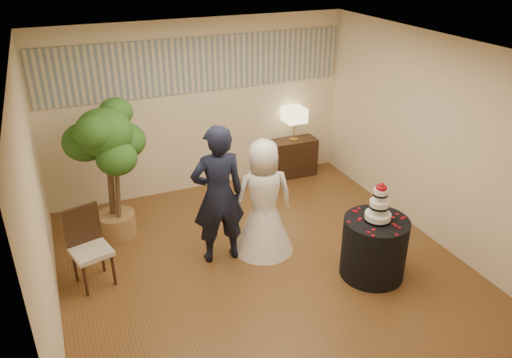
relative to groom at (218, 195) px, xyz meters
name	(u,v)px	position (x,y,z in m)	size (l,w,h in m)	color
floor	(261,264)	(0.44, -0.35, -0.94)	(5.00, 5.00, 0.00)	brown
ceiling	(262,50)	(0.44, -0.35, 1.86)	(5.00, 5.00, 0.00)	white
wall_back	(200,108)	(0.44, 2.15, 0.46)	(5.00, 0.06, 2.80)	beige
wall_front	(389,291)	(0.44, -2.85, 0.46)	(5.00, 0.06, 2.80)	beige
wall_left	(37,208)	(-2.06, -0.35, 0.46)	(0.06, 5.00, 2.80)	beige
wall_right	(428,138)	(2.94, -0.35, 0.46)	(0.06, 5.00, 2.80)	beige
mural_border	(198,65)	(0.44, 2.13, 1.16)	(4.90, 0.02, 0.85)	#A3A495
groom	(218,195)	(0.00, 0.00, 0.00)	(0.69, 0.45, 1.88)	black
bride	(264,197)	(0.62, -0.03, -0.14)	(0.83, 0.83, 1.60)	white
cake_table	(374,248)	(1.66, -1.10, -0.55)	(0.80, 0.80, 0.79)	black
wedding_cake	(380,202)	(1.66, -1.10, 0.10)	(0.32, 0.32, 0.51)	white
console	(293,157)	(2.06, 1.93, -0.60)	(0.81, 0.36, 0.68)	black
table_lamp	(294,124)	(2.06, 1.93, 0.03)	(0.35, 0.35, 0.58)	#D0BF89
ficus_tree	(109,172)	(-1.18, 1.11, 0.06)	(0.95, 0.95, 2.00)	#2A5A1C
side_chair	(91,249)	(-1.61, 0.08, -0.44)	(0.46, 0.48, 1.00)	black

